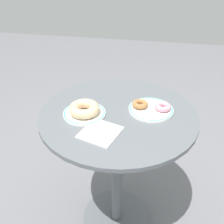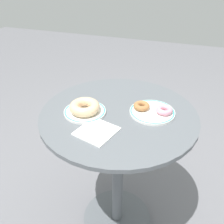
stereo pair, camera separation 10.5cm
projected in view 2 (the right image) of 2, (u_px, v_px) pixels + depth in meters
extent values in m
cube|color=slate|center=(117.00, 220.00, 1.49)|extent=(7.00, 7.00, 0.02)
cylinder|color=#565B60|center=(119.00, 114.00, 1.08)|extent=(0.68, 0.68, 0.02)
cylinder|color=#565B60|center=(118.00, 174.00, 1.28)|extent=(0.06, 0.06, 0.70)
cylinder|color=#565B60|center=(117.00, 218.00, 1.48)|extent=(0.39, 0.39, 0.03)
cylinder|color=white|center=(85.00, 112.00, 1.07)|extent=(0.18, 0.18, 0.01)
torus|color=#38B2A8|center=(85.00, 111.00, 1.07)|extent=(0.17, 0.17, 0.01)
cylinder|color=white|center=(152.00, 112.00, 1.07)|extent=(0.19, 0.19, 0.01)
torus|color=#38B2A8|center=(152.00, 111.00, 1.07)|extent=(0.19, 0.19, 0.01)
torus|color=#E0B789|center=(85.00, 107.00, 1.05)|extent=(0.17, 0.17, 0.04)
torus|color=pink|center=(164.00, 110.00, 1.05)|extent=(0.09, 0.09, 0.02)
torus|color=#A36B3D|center=(142.00, 106.00, 1.08)|extent=(0.10, 0.10, 0.02)
cube|color=white|center=(97.00, 131.00, 0.96)|extent=(0.17, 0.17, 0.01)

